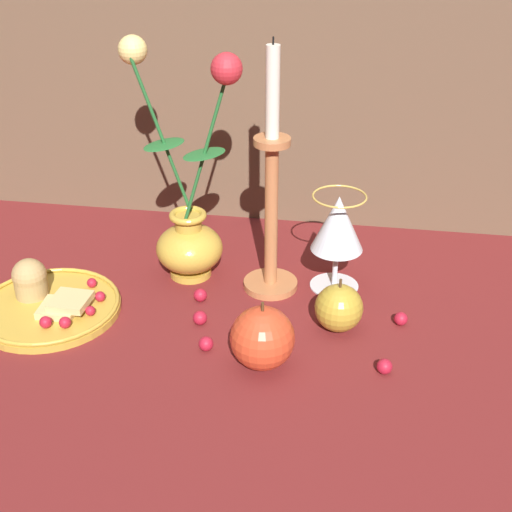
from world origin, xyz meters
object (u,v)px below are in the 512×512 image
object	(u,v)px
candlestick	(271,207)
apple_near_glass	(262,338)
plate_with_pastries	(46,301)
wine_glass	(338,227)
vase	(188,221)
apple_beside_vase	(339,308)

from	to	relation	value
candlestick	apple_near_glass	distance (m)	0.21
plate_with_pastries	apple_near_glass	distance (m)	0.33
wine_glass	apple_near_glass	distance (m)	0.23
wine_glass	candlestick	size ratio (longest dim) A/B	0.41
vase	candlestick	xyz separation A→B (m)	(0.13, -0.02, 0.04)
vase	apple_near_glass	world-z (taller)	vase
plate_with_pastries	candlestick	distance (m)	0.35
apple_near_glass	wine_glass	bearing A→B (deg)	69.02
wine_glass	plate_with_pastries	bearing A→B (deg)	-162.01
wine_glass	apple_near_glass	bearing A→B (deg)	-110.98
plate_with_pastries	apple_near_glass	xyz separation A→B (m)	(0.32, -0.08, 0.03)
apple_beside_vase	apple_near_glass	distance (m)	0.13
apple_beside_vase	candlestick	bearing A→B (deg)	138.57
candlestick	apple_near_glass	bearing A→B (deg)	-85.17
plate_with_pastries	candlestick	size ratio (longest dim) A/B	0.54
apple_beside_vase	wine_glass	bearing A→B (deg)	95.92
wine_glass	apple_beside_vase	world-z (taller)	wine_glass
apple_beside_vase	apple_near_glass	bearing A→B (deg)	-133.69
plate_with_pastries	apple_beside_vase	distance (m)	0.41
candlestick	apple_beside_vase	xyz separation A→B (m)	(0.11, -0.09, -0.10)
vase	apple_beside_vase	world-z (taller)	vase
vase	apple_beside_vase	bearing A→B (deg)	-25.55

